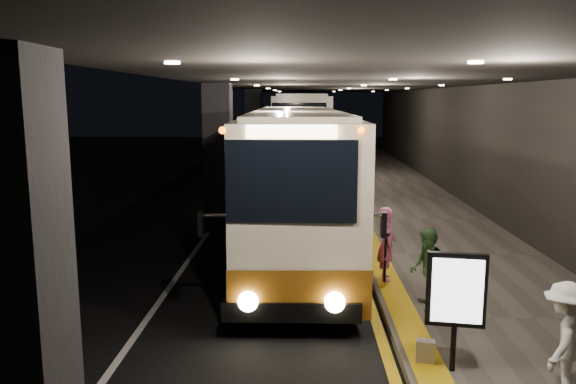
{
  "coord_description": "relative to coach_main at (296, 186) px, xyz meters",
  "views": [
    {
      "loc": [
        1.03,
        -12.64,
        3.97
      ],
      "look_at": [
        0.66,
        0.9,
        1.7
      ],
      "focal_mm": 35.0,
      "sensor_mm": 36.0,
      "label": 1
    }
  ],
  "objects": [
    {
      "name": "ground",
      "position": [
        -0.85,
        -1.7,
        -1.71
      ],
      "size": [
        90.0,
        90.0,
        0.0
      ],
      "primitive_type": "plane",
      "color": "black"
    },
    {
      "name": "lane_line_white",
      "position": [
        -2.65,
        3.3,
        -1.71
      ],
      "size": [
        0.12,
        50.0,
        0.01
      ],
      "primitive_type": "cube",
      "color": "silver",
      "rests_on": "ground"
    },
    {
      "name": "kerb_stripe_yellow",
      "position": [
        1.5,
        3.3,
        -1.71
      ],
      "size": [
        0.18,
        50.0,
        0.01
      ],
      "primitive_type": "cube",
      "color": "gold",
      "rests_on": "ground"
    },
    {
      "name": "sidewalk",
      "position": [
        3.9,
        3.3,
        -1.64
      ],
      "size": [
        4.5,
        50.0,
        0.15
      ],
      "primitive_type": "cube",
      "color": "#514C44",
      "rests_on": "ground"
    },
    {
      "name": "tactile_strip",
      "position": [
        2.0,
        3.3,
        -1.56
      ],
      "size": [
        0.5,
        50.0,
        0.01
      ],
      "primitive_type": "cube",
      "color": "gold",
      "rests_on": "sidewalk"
    },
    {
      "name": "terminal_wall",
      "position": [
        6.15,
        3.3,
        1.29
      ],
      "size": [
        0.1,
        50.0,
        6.0
      ],
      "primitive_type": "cube",
      "color": "black",
      "rests_on": "ground"
    },
    {
      "name": "support_columns",
      "position": [
        -2.35,
        2.3,
        0.49
      ],
      "size": [
        0.8,
        24.8,
        4.4
      ],
      "color": "black",
      "rests_on": "ground"
    },
    {
      "name": "canopy",
      "position": [
        1.65,
        3.3,
        2.89
      ],
      "size": [
        9.0,
        50.0,
        0.4
      ],
      "primitive_type": "cube",
      "color": "black",
      "rests_on": "support_columns"
    },
    {
      "name": "coach_main",
      "position": [
        0.0,
        0.0,
        0.0
      ],
      "size": [
        2.63,
        11.53,
        3.57
      ],
      "rotation": [
        0.0,
        0.0,
        0.02
      ],
      "color": "beige",
      "rests_on": "ground"
    },
    {
      "name": "coach_second",
      "position": [
        0.0,
        16.37,
        0.23
      ],
      "size": [
        2.93,
        12.9,
        4.04
      ],
      "rotation": [
        0.0,
        0.0,
        0.02
      ],
      "color": "beige",
      "rests_on": "ground"
    },
    {
      "name": "passenger_boarding",
      "position": [
        1.95,
        -2.79,
        -0.78
      ],
      "size": [
        0.4,
        0.59,
        1.57
      ],
      "primitive_type": "imported",
      "rotation": [
        0.0,
        0.0,
        1.53
      ],
      "color": "#D3629A",
      "rests_on": "sidewalk"
    },
    {
      "name": "passenger_waiting_green",
      "position": [
        2.43,
        -4.46,
        -0.81
      ],
      "size": [
        0.49,
        0.76,
        1.51
      ],
      "primitive_type": "imported",
      "rotation": [
        0.0,
        0.0,
        -1.62
      ],
      "color": "#416B3B",
      "rests_on": "sidewalk"
    },
    {
      "name": "passenger_waiting_white",
      "position": [
        3.56,
        -7.41,
        -0.81
      ],
      "size": [
        0.95,
        1.05,
        1.51
      ],
      "primitive_type": "imported",
      "rotation": [
        0.0,
        0.0,
        -2.21
      ],
      "color": "white",
      "rests_on": "sidewalk"
    },
    {
      "name": "bag_plain",
      "position": [
        1.98,
        -6.6,
        -1.4
      ],
      "size": [
        0.3,
        0.21,
        0.34
      ],
      "primitive_type": "cube",
      "rotation": [
        0.0,
        0.0,
        -0.23
      ],
      "color": "beige",
      "rests_on": "sidewalk"
    },
    {
      "name": "info_sign",
      "position": [
        2.31,
        -6.84,
        -0.4
      ],
      "size": [
        0.82,
        0.24,
        1.73
      ],
      "rotation": [
        0.0,
        0.0,
        -0.16
      ],
      "color": "black",
      "rests_on": "sidewalk"
    },
    {
      "name": "stanchion_post",
      "position": [
        1.9,
        -2.99,
        -1.04
      ],
      "size": [
        0.05,
        0.05,
        1.04
      ],
      "primitive_type": "cylinder",
      "color": "black",
      "rests_on": "sidewalk"
    }
  ]
}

